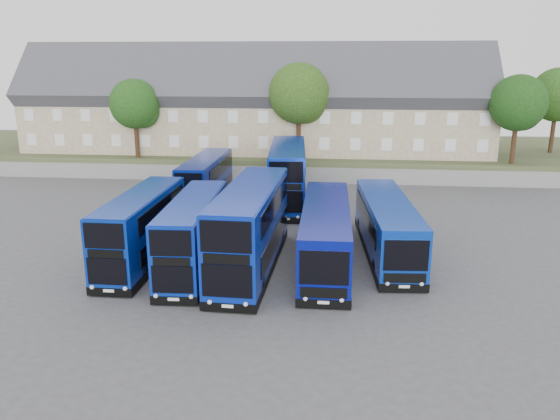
% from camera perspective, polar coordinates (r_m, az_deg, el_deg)
% --- Properties ---
extents(ground, '(120.00, 120.00, 0.00)m').
position_cam_1_polar(ground, '(29.96, -5.21, -6.98)').
color(ground, '#4A4A4F').
rests_on(ground, ground).
extents(retaining_wall, '(70.00, 0.40, 1.50)m').
position_cam_1_polar(retaining_wall, '(52.55, -0.37, 3.75)').
color(retaining_wall, slate).
rests_on(retaining_wall, ground).
extents(earth_bank, '(80.00, 20.00, 2.00)m').
position_cam_1_polar(earth_bank, '(62.29, 0.59, 5.83)').
color(earth_bank, '#434828').
rests_on(earth_bank, ground).
extents(terrace_row, '(48.00, 10.40, 11.20)m').
position_cam_1_polar(terrace_row, '(57.99, -2.75, 10.67)').
color(terrace_row, gray).
rests_on(terrace_row, earth_bank).
extents(dd_front_left, '(2.39, 10.12, 4.01)m').
position_cam_1_polar(dd_front_left, '(32.26, -14.24, -2.03)').
color(dd_front_left, '#082896').
rests_on(dd_front_left, ground).
extents(dd_front_mid, '(2.73, 10.11, 3.98)m').
position_cam_1_polar(dd_front_mid, '(30.69, -8.99, -2.67)').
color(dd_front_mid, '#0928A6').
rests_on(dd_front_mid, ground).
extents(dd_front_right, '(3.12, 11.84, 4.67)m').
position_cam_1_polar(dd_front_right, '(30.32, -3.10, -2.04)').
color(dd_front_right, '#0925A5').
rests_on(dd_front_right, ground).
extents(dd_rear_left, '(2.38, 10.07, 3.99)m').
position_cam_1_polar(dd_rear_left, '(43.27, -7.74, 2.70)').
color(dd_rear_left, navy).
rests_on(dd_rear_left, ground).
extents(dd_rear_right, '(3.51, 12.05, 4.73)m').
position_cam_1_polar(dd_rear_right, '(44.23, 0.80, 3.61)').
color(dd_rear_right, '#092AA5').
rests_on(dd_rear_right, ground).
extents(coach_east_a, '(2.70, 12.55, 3.43)m').
position_cam_1_polar(coach_east_a, '(31.35, 4.79, -2.66)').
color(coach_east_a, '#070F84').
rests_on(coach_east_a, ground).
extents(coach_east_b, '(3.32, 12.24, 3.31)m').
position_cam_1_polar(coach_east_b, '(33.47, 11.11, -1.83)').
color(coach_east_b, '#0930A5').
rests_on(coach_east_b, ground).
extents(tree_west, '(4.80, 4.80, 7.65)m').
position_cam_1_polar(tree_west, '(55.88, -14.78, 10.48)').
color(tree_west, '#382314').
rests_on(tree_west, earth_bank).
extents(tree_mid, '(5.76, 5.76, 9.18)m').
position_cam_1_polar(tree_mid, '(52.98, 2.16, 11.83)').
color(tree_mid, '#382314').
rests_on(tree_mid, earth_bank).
extents(tree_east, '(5.12, 5.12, 8.16)m').
position_cam_1_polar(tree_east, '(55.04, 23.72, 9.99)').
color(tree_east, '#382314').
rests_on(tree_east, earth_bank).
extents(tree_far, '(5.44, 5.44, 8.67)m').
position_cam_1_polar(tree_far, '(63.60, 27.08, 10.48)').
color(tree_far, '#382314').
rests_on(tree_far, earth_bank).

